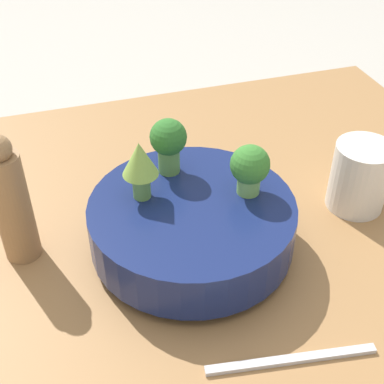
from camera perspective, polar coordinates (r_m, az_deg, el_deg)
ground_plane at (r=0.75m, az=-3.11°, el=-7.73°), size 6.00×6.00×0.00m
table at (r=0.74m, az=-3.16°, el=-6.71°), size 1.09×0.84×0.04m
bowl at (r=0.69m, az=0.00°, el=-3.44°), size 0.26×0.26×0.08m
broccoli_floret_back at (r=0.70m, az=-2.53°, el=5.37°), size 0.05×0.05×0.08m
romanesco_piece_far at (r=0.65m, az=-5.58°, el=3.07°), size 0.05×0.05×0.08m
broccoli_floret_right at (r=0.67m, az=6.19°, el=2.63°), size 0.05×0.05×0.07m
cup at (r=0.80m, az=17.31°, el=1.73°), size 0.08×0.08×0.10m
pepper_mill at (r=0.69m, az=-18.75°, el=-1.00°), size 0.05×0.05×0.18m
fork at (r=0.61m, az=10.56°, el=-17.16°), size 0.19×0.04×0.01m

